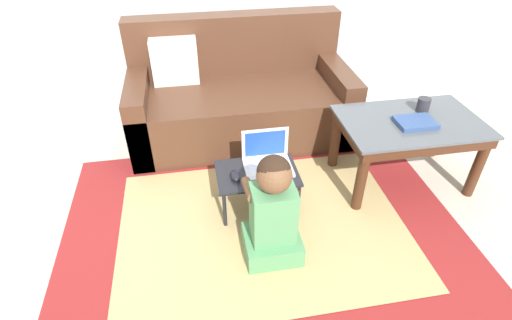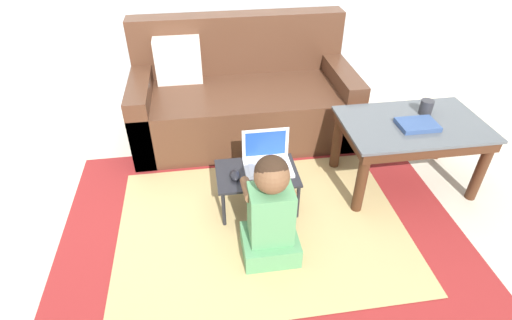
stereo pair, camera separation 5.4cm
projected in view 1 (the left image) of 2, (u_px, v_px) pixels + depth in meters
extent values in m
plane|color=beige|center=(261.00, 221.00, 2.58)|extent=(16.00, 16.00, 0.00)
cube|color=maroon|center=(263.00, 227.00, 2.53)|extent=(2.48, 1.83, 0.01)
cube|color=tan|center=(263.00, 226.00, 2.53)|extent=(1.78, 1.32, 0.00)
cube|color=#4C2D1E|center=(241.00, 111.00, 3.31)|extent=(1.75, 0.88, 0.43)
cube|color=#4C2D1E|center=(234.00, 43.00, 3.31)|extent=(1.75, 0.19, 0.48)
cube|color=#4C2D1E|center=(142.00, 112.00, 3.16)|extent=(0.16, 0.88, 0.56)
cube|color=#4C2D1E|center=(333.00, 96.00, 3.38)|extent=(0.16, 0.88, 0.56)
cube|color=beige|center=(175.00, 61.00, 3.14)|extent=(0.36, 0.14, 0.36)
cube|color=#4C5156|center=(411.00, 122.00, 2.64)|extent=(0.93, 0.60, 0.02)
cube|color=#422314|center=(410.00, 127.00, 2.67)|extent=(0.90, 0.57, 0.07)
cylinder|color=#422314|center=(361.00, 180.00, 2.54)|extent=(0.07, 0.07, 0.48)
cylinder|color=#422314|center=(478.00, 166.00, 2.65)|extent=(0.07, 0.07, 0.48)
cylinder|color=#422314|center=(335.00, 139.00, 2.93)|extent=(0.07, 0.07, 0.48)
cylinder|color=#422314|center=(438.00, 129.00, 3.04)|extent=(0.07, 0.07, 0.48)
cube|color=black|center=(258.00, 173.00, 2.54)|extent=(0.52, 0.35, 0.02)
cylinder|color=black|center=(225.00, 210.00, 2.47)|extent=(0.02, 0.02, 0.27)
cylinder|color=black|center=(298.00, 201.00, 2.53)|extent=(0.02, 0.02, 0.27)
cylinder|color=black|center=(220.00, 180.00, 2.71)|extent=(0.02, 0.02, 0.27)
cylinder|color=black|center=(287.00, 172.00, 2.77)|extent=(0.02, 0.02, 0.27)
cube|color=silver|center=(268.00, 168.00, 2.55)|extent=(0.30, 0.23, 0.02)
cube|color=silver|center=(269.00, 168.00, 2.53)|extent=(0.25, 0.14, 0.00)
cube|color=silver|center=(265.00, 143.00, 2.57)|extent=(0.30, 0.01, 0.21)
cube|color=#1E47B7|center=(265.00, 144.00, 2.57)|extent=(0.26, 0.00, 0.18)
ellipsoid|color=black|center=(235.00, 176.00, 2.47)|extent=(0.06, 0.10, 0.04)
cube|color=#518E5B|center=(272.00, 244.00, 2.32)|extent=(0.32, 0.29, 0.14)
cube|color=#518E5B|center=(273.00, 214.00, 2.18)|extent=(0.24, 0.19, 0.35)
sphere|color=brown|center=(274.00, 176.00, 2.02)|extent=(0.19, 0.19, 0.19)
sphere|color=black|center=(274.00, 172.00, 2.02)|extent=(0.18, 0.18, 0.18)
cylinder|color=brown|center=(249.00, 189.00, 2.21)|extent=(0.06, 0.27, 0.14)
cylinder|color=brown|center=(288.00, 185.00, 2.24)|extent=(0.06, 0.27, 0.14)
cylinder|color=#2D2D33|center=(423.00, 105.00, 2.71)|extent=(0.09, 0.09, 0.10)
cube|color=#334C7F|center=(415.00, 122.00, 2.59)|extent=(0.25, 0.18, 0.03)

